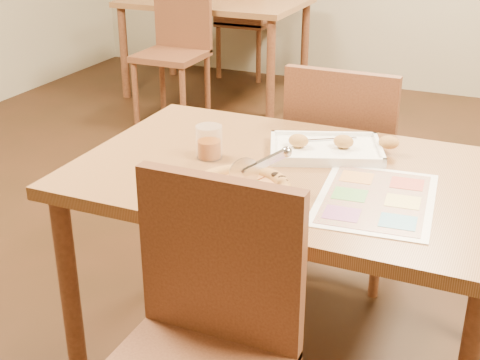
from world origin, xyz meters
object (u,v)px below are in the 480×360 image
at_px(chair_far, 343,150).
at_px(pizza, 241,189).
at_px(bg_chair_far, 242,10).
at_px(bg_table, 215,11).
at_px(appetizer_tray, 329,149).
at_px(pizza_cutter, 258,166).
at_px(menu, 376,199).
at_px(bg_chair_near, 177,36).
at_px(plate, 240,194).
at_px(chair_near, 204,322).
at_px(glass_tumbler, 209,144).
at_px(dining_table, 291,195).

bearing_deg(chair_far, pizza, 85.69).
bearing_deg(bg_chair_far, bg_table, 90.00).
relative_size(bg_table, appetizer_tray, 3.08).
relative_size(pizza, pizza_cutter, 2.11).
distance_m(pizza, appetizer_tray, 0.43).
bearing_deg(menu, appetizer_tray, 128.01).
bearing_deg(bg_chair_near, plate, -57.83).
distance_m(pizza, menu, 0.37).
relative_size(bg_chair_near, appetizer_tray, 1.11).
relative_size(chair_near, bg_chair_far, 1.00).
height_order(bg_table, bg_chair_far, bg_chair_far).
bearing_deg(bg_chair_far, pizza_cutter, 114.13).
distance_m(bg_table, plate, 3.40).
xyz_separation_m(pizza, glass_tumbler, (-0.21, 0.23, 0.02)).
bearing_deg(glass_tumbler, chair_near, -65.24).
relative_size(dining_table, bg_chair_far, 2.77).
bearing_deg(bg_chair_far, bg_chair_near, 90.00).
relative_size(bg_table, bg_chair_near, 2.77).
bearing_deg(appetizer_tray, chair_near, -94.69).
distance_m(pizza_cutter, menu, 0.33).
relative_size(bg_table, pizza, 4.70).
height_order(appetizer_tray, menu, appetizer_tray).
height_order(pizza, glass_tumbler, glass_tumbler).
bearing_deg(glass_tumbler, chair_far, 66.20).
xyz_separation_m(pizza, menu, (0.34, 0.14, -0.02)).
xyz_separation_m(bg_table, bg_chair_near, (0.00, -0.60, -0.07)).
distance_m(chair_near, pizza, 0.41).
bearing_deg(dining_table, chair_near, -90.00).
relative_size(bg_chair_near, menu, 1.09).
bearing_deg(menu, bg_table, 122.89).
bearing_deg(chair_far, bg_table, -53.95).
distance_m(pizza, glass_tumbler, 0.31).
xyz_separation_m(pizza, appetizer_tray, (0.13, 0.41, -0.01)).
relative_size(bg_table, menu, 3.02).
xyz_separation_m(pizza, pizza_cutter, (0.04, 0.03, 0.06)).
distance_m(chair_far, plate, 0.86).
xyz_separation_m(bg_table, pizza, (1.54, -3.04, 0.11)).
bearing_deg(chair_near, pizza_cutter, 93.92).
height_order(chair_near, bg_chair_far, same).
bearing_deg(chair_near, plate, 100.60).
bearing_deg(bg_chair_near, glass_tumbler, -59.01).
relative_size(bg_table, glass_tumbler, 12.52).
bearing_deg(bg_table, appetizer_tray, -57.68).
height_order(chair_far, bg_table, chair_far).
height_order(bg_chair_near, plate, bg_chair_near).
relative_size(pizza, glass_tumbler, 2.66).
height_order(dining_table, chair_far, chair_far).
height_order(chair_far, bg_chair_far, same).
bearing_deg(pizza, bg_chair_near, 122.20).
bearing_deg(plate, bg_table, 116.76).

